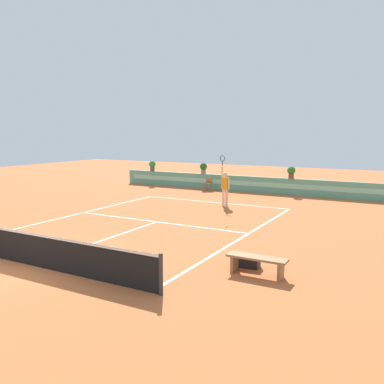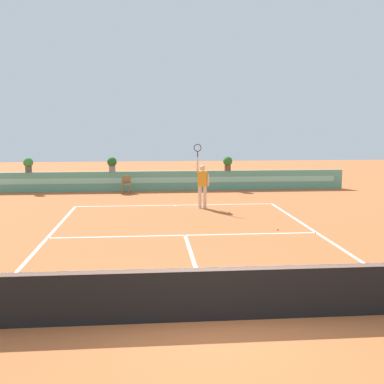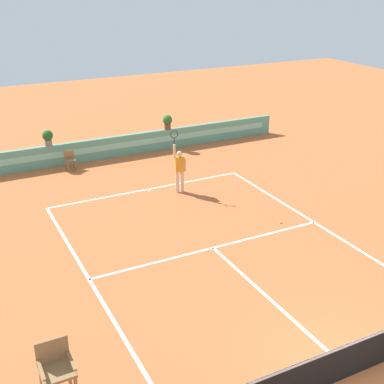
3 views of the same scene
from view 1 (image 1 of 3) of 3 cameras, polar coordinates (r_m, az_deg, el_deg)
name	(u,v)px [view 1 (image 1 of 3)]	position (r m, az deg, el deg)	size (l,w,h in m)	color
ground_plane	(151,224)	(16.81, -5.76, -4.46)	(60.00, 60.00, 0.00)	#BC6033
court_lines	(161,220)	(17.39, -4.42, -4.00)	(8.32, 11.94, 0.01)	white
net	(30,248)	(12.38, -21.88, -7.28)	(8.92, 0.10, 1.00)	#333333
back_wall_barrier	(245,184)	(25.82, 7.41, 1.14)	(18.00, 0.21, 1.00)	#599E84
ball_kid_chair	(208,183)	(26.05, 2.31, 1.22)	(0.44, 0.44, 0.85)	olive
bench_courtside	(257,261)	(10.90, 9.12, -9.62)	(1.60, 0.44, 0.51)	olive
gear_bag	(247,261)	(11.57, 7.72, -9.54)	(0.70, 0.36, 0.36)	black
tennis_player	(225,186)	(20.48, 4.68, 0.85)	(0.61, 0.30, 2.58)	beige
tennis_ball_near_baseline	(227,227)	(16.11, 4.88, -4.89)	(0.07, 0.07, 0.07)	#CCE033
tennis_ball_mid_court	(232,211)	(19.21, 5.67, -2.73)	(0.07, 0.07, 0.07)	#CCE033
potted_plant_right	(291,172)	(24.81, 13.79, 2.80)	(0.48, 0.48, 0.72)	brown
potted_plant_far_left	(152,165)	(29.03, -5.60, 3.78)	(0.48, 0.48, 0.72)	#514C47
potted_plant_left	(203,168)	(26.93, 1.63, 3.46)	(0.48, 0.48, 0.72)	gray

